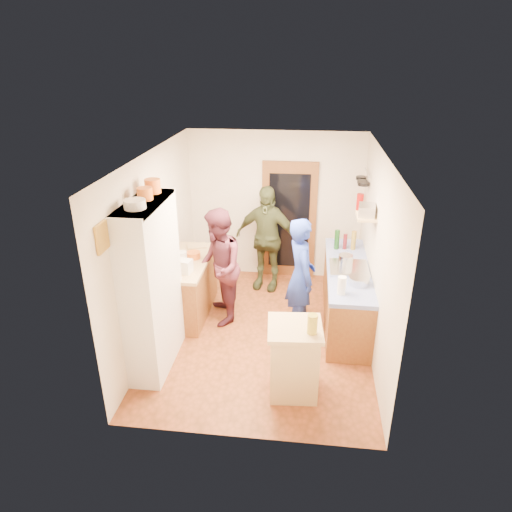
% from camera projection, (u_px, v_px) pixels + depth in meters
% --- Properties ---
extents(floor, '(3.00, 4.00, 0.02)m').
position_uv_depth(floor, '(263.00, 333.00, 6.68)').
color(floor, brown).
rests_on(floor, ground).
extents(ceiling, '(3.00, 4.00, 0.02)m').
position_uv_depth(ceiling, '(264.00, 154.00, 5.61)').
color(ceiling, silver).
rests_on(ceiling, ground).
extents(wall_back, '(3.00, 0.02, 2.60)m').
position_uv_depth(wall_back, '(275.00, 206.00, 7.97)').
color(wall_back, beige).
rests_on(wall_back, ground).
extents(wall_front, '(3.00, 0.02, 2.60)m').
position_uv_depth(wall_front, '(241.00, 335.00, 4.32)').
color(wall_front, beige).
rests_on(wall_front, ground).
extents(wall_left, '(0.02, 4.00, 2.60)m').
position_uv_depth(wall_left, '(155.00, 246.00, 6.31)').
color(wall_left, beige).
rests_on(wall_left, ground).
extents(wall_right, '(0.02, 4.00, 2.60)m').
position_uv_depth(wall_right, '(377.00, 257.00, 5.98)').
color(wall_right, beige).
rests_on(wall_right, ground).
extents(door_frame, '(0.95, 0.06, 2.10)m').
position_uv_depth(door_frame, '(289.00, 221.00, 8.01)').
color(door_frame, brown).
rests_on(door_frame, ground).
extents(door_glass, '(0.70, 0.02, 1.70)m').
position_uv_depth(door_glass, '(289.00, 222.00, 7.98)').
color(door_glass, black).
rests_on(door_glass, door_frame).
extents(hutch_body, '(0.40, 1.20, 2.20)m').
position_uv_depth(hutch_body, '(152.00, 287.00, 5.64)').
color(hutch_body, silver).
rests_on(hutch_body, ground).
extents(hutch_top_shelf, '(0.40, 1.14, 0.04)m').
position_uv_depth(hutch_top_shelf, '(143.00, 203.00, 5.20)').
color(hutch_top_shelf, silver).
rests_on(hutch_top_shelf, hutch_body).
extents(plate_stack, '(0.24, 0.24, 0.10)m').
position_uv_depth(plate_stack, '(135.00, 204.00, 4.94)').
color(plate_stack, white).
rests_on(plate_stack, hutch_top_shelf).
extents(orange_pot_a, '(0.18, 0.18, 0.14)m').
position_uv_depth(orange_pot_a, '(145.00, 194.00, 5.24)').
color(orange_pot_a, orange).
rests_on(orange_pot_a, hutch_top_shelf).
extents(orange_pot_b, '(0.19, 0.19, 0.17)m').
position_uv_depth(orange_pot_b, '(153.00, 186.00, 5.49)').
color(orange_pot_b, orange).
rests_on(orange_pot_b, hutch_top_shelf).
extents(left_counter_base, '(0.60, 1.40, 0.85)m').
position_uv_depth(left_counter_base, '(189.00, 288.00, 7.04)').
color(left_counter_base, brown).
rests_on(left_counter_base, ground).
extents(left_counter_top, '(0.64, 1.44, 0.05)m').
position_uv_depth(left_counter_top, '(187.00, 262.00, 6.86)').
color(left_counter_top, tan).
rests_on(left_counter_top, left_counter_base).
extents(toaster, '(0.29, 0.22, 0.19)m').
position_uv_depth(toaster, '(183.00, 266.00, 6.44)').
color(toaster, white).
rests_on(toaster, left_counter_top).
extents(kettle, '(0.18, 0.18, 0.17)m').
position_uv_depth(kettle, '(182.00, 257.00, 6.74)').
color(kettle, white).
rests_on(kettle, left_counter_top).
extents(orange_bowl, '(0.22, 0.22, 0.10)m').
position_uv_depth(orange_bowl, '(193.00, 255.00, 6.91)').
color(orange_bowl, orange).
rests_on(orange_bowl, left_counter_top).
extents(chopping_board, '(0.35, 0.30, 0.02)m').
position_uv_depth(chopping_board, '(197.00, 246.00, 7.33)').
color(chopping_board, tan).
rests_on(chopping_board, left_counter_top).
extents(right_counter_base, '(0.60, 2.20, 0.84)m').
position_uv_depth(right_counter_base, '(346.00, 296.00, 6.83)').
color(right_counter_base, brown).
rests_on(right_counter_base, ground).
extents(right_counter_top, '(0.62, 2.22, 0.06)m').
position_uv_depth(right_counter_top, '(348.00, 269.00, 6.65)').
color(right_counter_top, '#102AA2').
rests_on(right_counter_top, right_counter_base).
extents(hob, '(0.55, 0.58, 0.04)m').
position_uv_depth(hob, '(349.00, 268.00, 6.55)').
color(hob, silver).
rests_on(hob, right_counter_top).
extents(pot_on_hob, '(0.21, 0.21, 0.14)m').
position_uv_depth(pot_on_hob, '(346.00, 259.00, 6.62)').
color(pot_on_hob, silver).
rests_on(pot_on_hob, hob).
extents(bottle_a, '(0.09, 0.09, 0.31)m').
position_uv_depth(bottle_a, '(337.00, 240.00, 7.19)').
color(bottle_a, '#143F14').
rests_on(bottle_a, right_counter_top).
extents(bottle_b, '(0.08, 0.08, 0.25)m').
position_uv_depth(bottle_b, '(345.00, 242.00, 7.20)').
color(bottle_b, '#591419').
rests_on(bottle_b, right_counter_top).
extents(bottle_c, '(0.08, 0.08, 0.30)m').
position_uv_depth(bottle_c, '(354.00, 240.00, 7.17)').
color(bottle_c, olive).
rests_on(bottle_c, right_counter_top).
extents(paper_towel, '(0.12, 0.12, 0.24)m').
position_uv_depth(paper_towel, '(342.00, 285.00, 5.85)').
color(paper_towel, white).
rests_on(paper_towel, right_counter_top).
extents(mixing_bowl, '(0.34, 0.34, 0.11)m').
position_uv_depth(mixing_bowl, '(359.00, 281.00, 6.12)').
color(mixing_bowl, silver).
rests_on(mixing_bowl, right_counter_top).
extents(island_base, '(0.59, 0.59, 0.86)m').
position_uv_depth(island_base, '(294.00, 361.00, 5.37)').
color(island_base, tan).
rests_on(island_base, ground).
extents(island_top, '(0.67, 0.67, 0.05)m').
position_uv_depth(island_top, '(295.00, 328.00, 5.19)').
color(island_top, tan).
rests_on(island_top, island_base).
extents(cutting_board, '(0.37, 0.31, 0.02)m').
position_uv_depth(cutting_board, '(291.00, 325.00, 5.23)').
color(cutting_board, white).
rests_on(cutting_board, island_top).
extents(oil_jar, '(0.12, 0.12, 0.23)m').
position_uv_depth(oil_jar, '(312.00, 324.00, 5.01)').
color(oil_jar, '#AD9E2D').
rests_on(oil_jar, island_top).
extents(pan_rail, '(0.02, 0.65, 0.02)m').
position_uv_depth(pan_rail, '(367.00, 173.00, 7.07)').
color(pan_rail, silver).
rests_on(pan_rail, wall_right).
extents(pan_hang_a, '(0.18, 0.18, 0.05)m').
position_uv_depth(pan_hang_a, '(364.00, 184.00, 6.97)').
color(pan_hang_a, black).
rests_on(pan_hang_a, pan_rail).
extents(pan_hang_b, '(0.16, 0.16, 0.05)m').
position_uv_depth(pan_hang_b, '(362.00, 182.00, 7.16)').
color(pan_hang_b, black).
rests_on(pan_hang_b, pan_rail).
extents(pan_hang_c, '(0.17, 0.17, 0.05)m').
position_uv_depth(pan_hang_c, '(361.00, 178.00, 7.33)').
color(pan_hang_c, black).
rests_on(pan_hang_c, pan_rail).
extents(wall_shelf, '(0.26, 0.42, 0.03)m').
position_uv_depth(wall_shelf, '(366.00, 217.00, 6.24)').
color(wall_shelf, tan).
rests_on(wall_shelf, wall_right).
extents(radio, '(0.25, 0.32, 0.15)m').
position_uv_depth(radio, '(367.00, 210.00, 6.21)').
color(radio, silver).
rests_on(radio, wall_shelf).
extents(ext_bracket, '(0.06, 0.10, 0.04)m').
position_uv_depth(ext_bracket, '(363.00, 206.00, 7.47)').
color(ext_bracket, black).
rests_on(ext_bracket, wall_right).
extents(fire_extinguisher, '(0.11, 0.11, 0.32)m').
position_uv_depth(fire_extinguisher, '(360.00, 203.00, 7.45)').
color(fire_extinguisher, red).
rests_on(fire_extinguisher, wall_right).
extents(picture_frame, '(0.03, 0.25, 0.30)m').
position_uv_depth(picture_frame, '(102.00, 237.00, 4.60)').
color(picture_frame, gold).
rests_on(picture_frame, wall_left).
extents(person_hob, '(0.58, 0.72, 1.72)m').
position_uv_depth(person_hob, '(304.00, 277.00, 6.43)').
color(person_hob, '#1F359B').
rests_on(person_hob, ground).
extents(person_left, '(0.87, 1.00, 1.76)m').
position_uv_depth(person_left, '(220.00, 266.00, 6.71)').
color(person_left, '#4C1F2C').
rests_on(person_left, ground).
extents(person_back, '(1.13, 0.66, 1.81)m').
position_uv_depth(person_back, '(267.00, 239.00, 7.64)').
color(person_back, '#353B21').
rests_on(person_back, ground).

